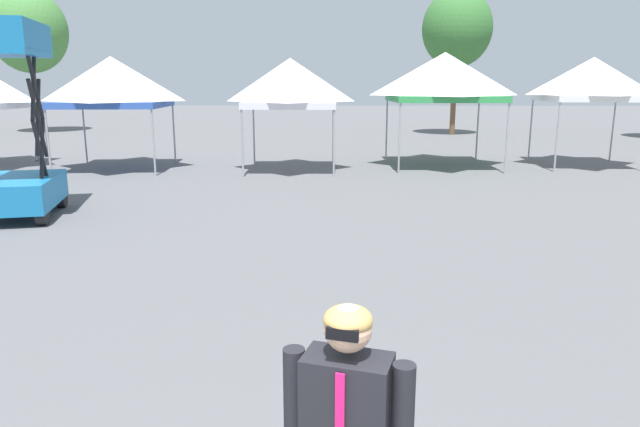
{
  "coord_description": "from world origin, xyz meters",
  "views": [
    {
      "loc": [
        0.29,
        -1.32,
        2.79
      ],
      "look_at": [
        0.19,
        5.18,
        1.3
      ],
      "focal_mm": 32.34,
      "sensor_mm": 36.0,
      "label": 1
    }
  ],
  "objects": [
    {
      "name": "canopy_tent_behind_left",
      "position": [
        4.09,
        18.21,
        2.95
      ],
      "size": [
        3.57,
        3.57,
        3.74
      ],
      "color": "#9E9EA3",
      "rests_on": "ground"
    },
    {
      "name": "tree_behind_tents_left",
      "position": [
        -16.32,
        31.62,
        5.54
      ],
      "size": [
        4.14,
        4.14,
        7.83
      ],
      "color": "brown",
      "rests_on": "ground"
    },
    {
      "name": "canopy_tent_right_of_center",
      "position": [
        -0.92,
        17.12,
        2.76
      ],
      "size": [
        2.86,
        2.86,
        3.52
      ],
      "color": "#9E9EA3",
      "rests_on": "ground"
    },
    {
      "name": "canopy_tent_center",
      "position": [
        9.0,
        18.34,
        2.88
      ],
      "size": [
        3.19,
        3.19,
        3.59
      ],
      "color": "#9E9EA3",
      "rests_on": "ground"
    },
    {
      "name": "tree_behind_tents_center",
      "position": [
        6.99,
        30.31,
        5.51
      ],
      "size": [
        3.64,
        3.64,
        7.53
      ],
      "color": "brown",
      "rests_on": "ground"
    },
    {
      "name": "scissor_lift",
      "position": [
        -6.18,
        10.46,
        1.2
      ],
      "size": [
        1.88,
        2.55,
        3.96
      ],
      "color": "black",
      "rests_on": "ground"
    },
    {
      "name": "canopy_tent_behind_right",
      "position": [
        -6.64,
        17.41,
        2.79
      ],
      "size": [
        3.46,
        3.46,
        3.59
      ],
      "color": "#9E9EA3",
      "rests_on": "ground"
    }
  ]
}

